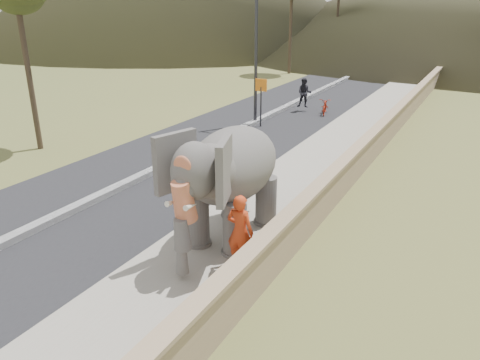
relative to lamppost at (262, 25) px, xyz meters
name	(u,v)px	position (x,y,z in m)	size (l,w,h in m)	color
ground	(139,319)	(4.69, -15.23, -4.87)	(160.00, 160.00, 0.00)	olive
road	(200,151)	(-0.31, -5.23, -4.86)	(7.00, 120.00, 0.03)	black
median	(200,148)	(-0.31, -5.23, -4.76)	(0.35, 120.00, 0.22)	black
walkway	(312,168)	(4.69, -5.23, -4.80)	(3.00, 120.00, 0.15)	#9E9687
parapet	(357,163)	(6.34, -5.23, -4.32)	(0.30, 120.00, 1.10)	tan
lamppost	(262,25)	(0.00, 0.00, 0.00)	(1.76, 0.36, 8.00)	#302F34
signboard	(261,94)	(0.19, -0.39, -3.23)	(0.60, 0.08, 2.40)	#2D2D33
elephant_and_man	(233,181)	(4.71, -11.36, -3.22)	(2.38, 4.23, 3.03)	#66615C
motorcyclist	(316,100)	(1.54, 3.88, -4.13)	(2.24, 1.85, 1.90)	maroon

